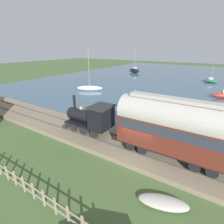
# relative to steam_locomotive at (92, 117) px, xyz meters

# --- Properties ---
(ground_plane) EXTENTS (200.00, 200.00, 0.00)m
(ground_plane) POSITION_rel_steam_locomotive_xyz_m (-0.59, -5.16, -2.12)
(ground_plane) COLOR #476033
(harbor_water) EXTENTS (80.00, 80.00, 0.01)m
(harbor_water) POSITION_rel_steam_locomotive_xyz_m (42.68, -5.16, -2.12)
(harbor_water) COLOR #426075
(harbor_water) RESTS_ON ground
(rail_embankment) EXTENTS (4.76, 56.00, 0.51)m
(rail_embankment) POSITION_rel_steam_locomotive_xyz_m (0.00, -5.16, -1.92)
(rail_embankment) COLOR #84755B
(rail_embankment) RESTS_ON ground
(steam_locomotive) EXTENTS (2.31, 5.23, 3.45)m
(steam_locomotive) POSITION_rel_steam_locomotive_xyz_m (0.00, 0.00, 0.00)
(steam_locomotive) COLOR black
(steam_locomotive) RESTS_ON rail_embankment
(passenger_coach) EXTENTS (2.32, 8.37, 4.65)m
(passenger_coach) POSITION_rel_steam_locomotive_xyz_m (0.00, -7.48, 0.95)
(passenger_coach) COLOR black
(passenger_coach) RESTS_ON rail_embankment
(sailboat_green) EXTENTS (1.69, 3.21, 4.99)m
(sailboat_green) POSITION_rel_steam_locomotive_xyz_m (38.37, -7.07, -1.63)
(sailboat_green) COLOR #236B42
(sailboat_green) RESTS_ON harbor_water
(sailboat_black) EXTENTS (3.07, 4.86, 8.83)m
(sailboat_black) POSITION_rel_steam_locomotive_xyz_m (44.71, 17.19, -1.32)
(sailboat_black) COLOR black
(sailboat_black) RESTS_ON harbor_water
(sailboat_white) EXTENTS (3.51, 5.03, 8.51)m
(sailboat_white) POSITION_rel_steam_locomotive_xyz_m (15.20, 12.98, -1.56)
(sailboat_white) COLOR white
(sailboat_white) RESTS_ON harbor_water
(rowboat_off_pier) EXTENTS (1.58, 2.41, 0.42)m
(rowboat_off_pier) POSITION_rel_steam_locomotive_xyz_m (11.56, -2.00, -1.90)
(rowboat_off_pier) COLOR beige
(rowboat_off_pier) RESTS_ON harbor_water
(rowboat_far_out) EXTENTS (1.10, 2.70, 0.34)m
(rowboat_far_out) POSITION_rel_steam_locomotive_xyz_m (6.27, 3.49, -1.94)
(rowboat_far_out) COLOR beige
(rowboat_far_out) RESTS_ON harbor_water
(beached_dinghy) EXTENTS (1.88, 3.00, 0.44)m
(beached_dinghy) POSITION_rel_steam_locomotive_xyz_m (-4.13, -8.35, -1.90)
(beached_dinghy) COLOR #B7B2A3
(beached_dinghy) RESTS_ON ground
(picket_fence) EXTENTS (0.06, 20.14, 1.12)m
(picket_fence) POSITION_rel_steam_locomotive_xyz_m (-7.78, -5.16, -1.55)
(picket_fence) COLOR gray
(picket_fence) RESTS_ON ground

